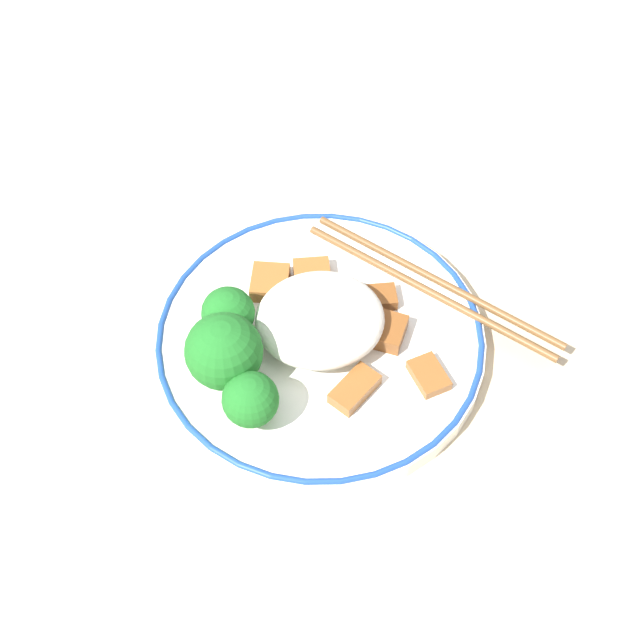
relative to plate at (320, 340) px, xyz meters
name	(u,v)px	position (x,y,z in m)	size (l,w,h in m)	color
ground_plane	(320,347)	(0.00, 0.00, -0.01)	(3.00, 3.00, 0.00)	#C6B28E
plate	(320,340)	(0.00, 0.00, 0.00)	(0.26, 0.26, 0.02)	white
rice_mound	(322,319)	(0.00, 0.00, 0.03)	(0.10, 0.09, 0.04)	white
broccoli_back_left	(228,314)	(-0.07, 0.01, 0.03)	(0.04, 0.04, 0.05)	#72AD4C
broccoli_back_center	(224,352)	(-0.07, -0.03, 0.04)	(0.06, 0.06, 0.07)	#72AD4C
broccoli_back_right	(250,400)	(-0.06, -0.07, 0.03)	(0.04, 0.04, 0.05)	#72AD4C
meat_near_front	(301,304)	(-0.01, 0.03, 0.01)	(0.02, 0.03, 0.01)	#9E6633
meat_near_left	(429,375)	(0.08, -0.05, 0.01)	(0.03, 0.04, 0.01)	brown
meat_near_right	(390,332)	(0.05, -0.01, 0.01)	(0.03, 0.04, 0.01)	brown
meat_near_back	(355,389)	(0.02, -0.06, 0.01)	(0.04, 0.04, 0.01)	brown
meat_on_rice_edge	(270,283)	(-0.03, 0.05, 0.01)	(0.04, 0.04, 0.01)	#995B28
meat_mid_left	(313,276)	(0.00, 0.05, 0.01)	(0.03, 0.03, 0.01)	#995B28
meat_mid_right	(379,297)	(0.05, 0.03, 0.01)	(0.03, 0.02, 0.01)	brown
chopsticks	(433,286)	(0.10, 0.04, 0.01)	(0.18, 0.17, 0.01)	brown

